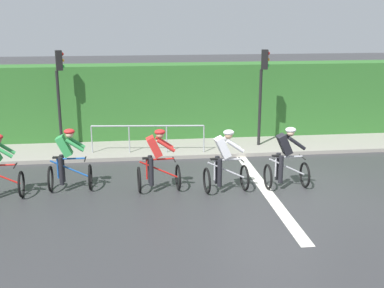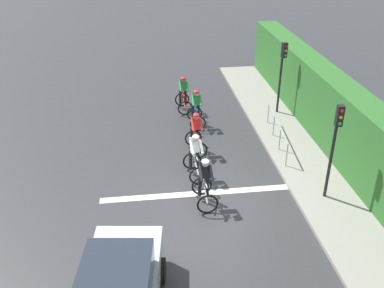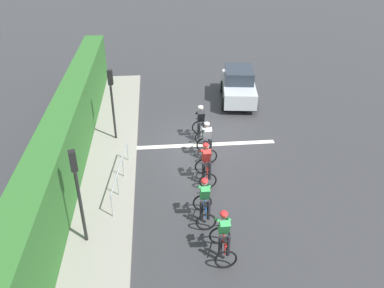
# 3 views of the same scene
# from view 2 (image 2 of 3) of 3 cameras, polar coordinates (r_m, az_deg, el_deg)

# --- Properties ---
(ground_plane) EXTENTS (80.00, 80.00, 0.00)m
(ground_plane) POSITION_cam_2_polar(r_m,az_deg,el_deg) (14.33, 2.13, -7.16)
(ground_plane) COLOR #333335
(sidewalk_kerb) EXTENTS (2.80, 21.37, 0.12)m
(sidewalk_kerb) POSITION_cam_2_polar(r_m,az_deg,el_deg) (16.99, 15.03, -1.79)
(sidewalk_kerb) COLOR gray
(sidewalk_kerb) RESTS_ON ground
(stone_wall_low) EXTENTS (0.44, 21.37, 0.61)m
(stone_wall_low) POSITION_cam_2_polar(r_m,az_deg,el_deg) (17.23, 17.91, -0.87)
(stone_wall_low) COLOR gray
(stone_wall_low) RESTS_ON ground
(hedge_wall) EXTENTS (1.10, 21.37, 2.74)m
(hedge_wall) POSITION_cam_2_polar(r_m,az_deg,el_deg) (16.89, 19.36, 2.35)
(hedge_wall) COLOR #2D6628
(hedge_wall) RESTS_ON ground
(road_marking_stop_line) EXTENTS (7.00, 0.30, 0.01)m
(road_marking_stop_line) POSITION_cam_2_polar(r_m,az_deg,el_deg) (14.60, 1.91, -6.39)
(road_marking_stop_line) COLOR silver
(road_marking_stop_line) RESTS_ON ground
(cyclist_lead) EXTENTS (0.71, 1.10, 1.66)m
(cyclist_lead) POSITION_cam_2_polar(r_m,az_deg,el_deg) (20.21, -1.14, 6.52)
(cyclist_lead) COLOR black
(cyclist_lead) RESTS_ON ground
(cyclist_second) EXTENTS (0.68, 1.08, 1.66)m
(cyclist_second) POSITION_cam_2_polar(r_m,az_deg,el_deg) (18.71, 0.54, 4.66)
(cyclist_second) COLOR black
(cyclist_second) RESTS_ON ground
(cyclist_mid) EXTENTS (0.75, 1.12, 1.66)m
(cyclist_mid) POSITION_cam_2_polar(r_m,az_deg,el_deg) (16.61, 0.49, 1.43)
(cyclist_mid) COLOR black
(cyclist_mid) RESTS_ON ground
(cyclist_fourth) EXTENTS (0.78, 1.14, 1.66)m
(cyclist_fourth) POSITION_cam_2_polar(r_m,az_deg,el_deg) (15.07, 0.40, -1.59)
(cyclist_fourth) COLOR black
(cyclist_fourth) RESTS_ON ground
(cyclist_trailing) EXTENTS (0.71, 1.10, 1.66)m
(cyclist_trailing) POSITION_cam_2_polar(r_m,az_deg,el_deg) (13.70, 1.65, -4.98)
(cyclist_trailing) COLOR black
(cyclist_trailing) RESTS_ON ground
(traffic_light_near_crossing) EXTENTS (0.22, 0.31, 3.34)m
(traffic_light_near_crossing) POSITION_cam_2_polar(r_m,az_deg,el_deg) (13.79, 18.16, 0.59)
(traffic_light_near_crossing) COLOR black
(traffic_light_near_crossing) RESTS_ON ground
(traffic_light_far_junction) EXTENTS (0.25, 0.31, 3.34)m
(traffic_light_far_junction) POSITION_cam_2_polar(r_m,az_deg,el_deg) (19.64, 11.67, 9.71)
(traffic_light_far_junction) COLOR black
(traffic_light_far_junction) RESTS_ON ground
(pedestrian_railing_kerbside) EXTENTS (0.42, 3.64, 1.03)m
(pedestrian_railing_kerbside) POSITION_cam_2_polar(r_m,az_deg,el_deg) (17.43, 11.06, 2.21)
(pedestrian_railing_kerbside) COLOR #999EA3
(pedestrian_railing_kerbside) RESTS_ON ground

